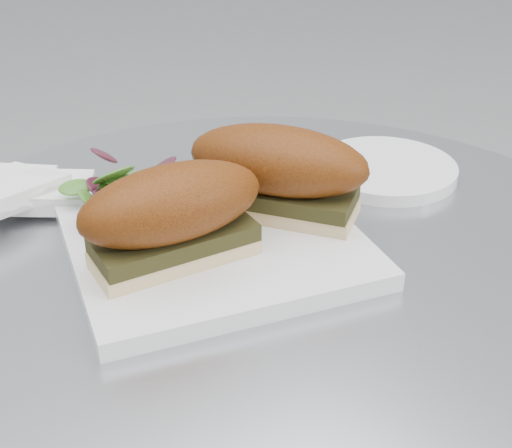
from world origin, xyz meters
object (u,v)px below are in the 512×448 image
(plate, at_px, (211,238))
(sandwich_left, at_px, (173,213))
(sandwich_right, at_px, (278,170))
(saucer, at_px, (385,169))

(plate, height_order, sandwich_left, sandwich_left)
(plate, xyz_separation_m, sandwich_left, (-0.05, -0.02, 0.05))
(sandwich_left, xyz_separation_m, sandwich_right, (0.11, 0.02, 0.00))
(sandwich_left, bearing_deg, sandwich_right, 13.59)
(plate, distance_m, sandwich_left, 0.07)
(sandwich_left, height_order, saucer, sandwich_left)
(sandwich_right, bearing_deg, sandwich_left, -117.22)
(plate, relative_size, saucer, 1.62)
(plate, distance_m, sandwich_right, 0.08)
(sandwich_right, relative_size, saucer, 1.18)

